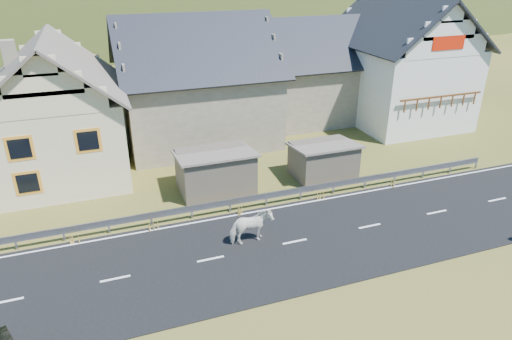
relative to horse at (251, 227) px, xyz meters
name	(u,v)px	position (x,y,z in m)	size (l,w,h in m)	color
ground	(295,242)	(1.91, -0.64, -0.85)	(160.00, 160.00, 0.00)	#434A1B
road	(295,242)	(1.91, -0.64, -0.83)	(60.00, 7.00, 0.04)	black
lane_markings	(295,242)	(1.91, -0.64, -0.81)	(60.00, 6.60, 0.01)	silver
guardrail	(266,196)	(1.91, 3.04, -0.29)	(28.10, 0.09, 0.75)	#93969B
shed_left	(215,171)	(-0.09, 5.86, 0.25)	(4.30, 3.30, 2.40)	brown
shed_right	(323,160)	(6.41, 5.36, 0.15)	(3.80, 2.90, 2.20)	brown
house_cream	(55,102)	(-8.10, 11.36, 3.50)	(7.80, 9.80, 8.30)	beige
house_stone_a	(195,74)	(0.91, 14.36, 3.78)	(10.80, 9.80, 8.90)	gray
house_stone_b	(312,64)	(10.91, 16.36, 3.38)	(9.80, 8.80, 8.10)	gray
house_white	(400,56)	(16.91, 13.36, 4.21)	(8.80, 10.80, 9.70)	white
mountain	(122,46)	(6.91, 179.36, -20.85)	(440.00, 280.00, 260.00)	#283915
horse	(251,227)	(0.00, 0.00, 0.00)	(1.93, 0.88, 1.63)	white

